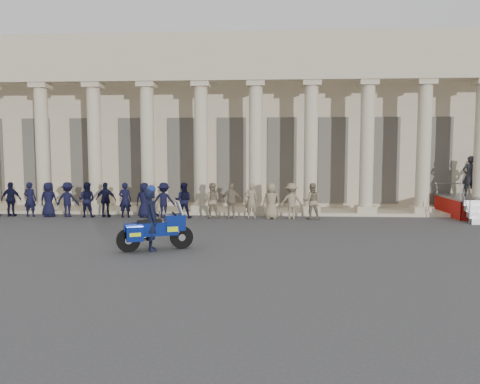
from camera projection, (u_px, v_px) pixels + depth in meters
name	position (u px, v px, depth m)	size (l,w,h in m)	color
ground	(206.00, 249.00, 14.55)	(90.00, 90.00, 0.00)	#3F3F41
building	(238.00, 127.00, 28.81)	(40.00, 12.50, 9.00)	#BDAD8E
officer_rank	(128.00, 200.00, 21.32)	(17.31, 0.61, 1.61)	black
motorcycle	(156.00, 229.00, 14.27)	(2.22, 1.35, 1.50)	black
rider	(152.00, 218.00, 14.19)	(0.69, 0.82, 2.01)	black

